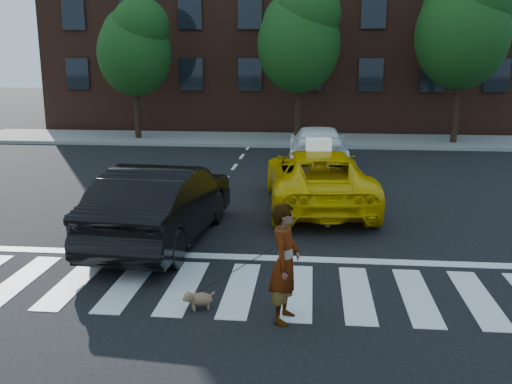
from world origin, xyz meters
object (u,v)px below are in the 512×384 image
(tree_right, at_px, (464,24))
(taxi, at_px, (318,178))
(dog, at_px, (198,299))
(tree_left, at_px, (135,44))
(black_sedan, at_px, (162,203))
(white_suv, at_px, (318,146))
(tree_mid, at_px, (300,34))
(woman, at_px, (285,263))

(tree_right, relative_size, taxi, 1.38)
(taxi, distance_m, dog, 6.91)
(tree_left, height_order, black_sedan, tree_left)
(dog, bearing_deg, tree_left, 86.48)
(black_sedan, relative_size, white_suv, 1.03)
(tree_left, relative_size, tree_mid, 0.92)
(tree_left, height_order, white_suv, tree_left)
(tree_mid, bearing_deg, white_suv, -80.96)
(taxi, bearing_deg, tree_left, -59.41)
(taxi, relative_size, black_sedan, 1.07)
(woman, distance_m, dog, 1.60)
(black_sedan, bearing_deg, taxi, -130.97)
(woman, bearing_deg, taxi, 7.26)
(woman, xyz_separation_m, dog, (-1.39, 0.25, -0.75))
(tree_mid, bearing_deg, dog, -93.53)
(tree_mid, bearing_deg, tree_left, 180.00)
(tree_right, relative_size, woman, 4.15)
(tree_right, distance_m, white_suv, 9.37)
(woman, bearing_deg, black_sedan, 49.82)
(tree_mid, distance_m, tree_right, 7.01)
(white_suv, bearing_deg, tree_mid, -82.56)
(tree_mid, relative_size, dog, 13.82)
(white_suv, xyz_separation_m, woman, (-0.58, -12.65, 0.20))
(black_sedan, bearing_deg, tree_right, -118.51)
(dog, bearing_deg, taxi, 50.53)
(tree_mid, height_order, white_suv, tree_mid)
(black_sedan, distance_m, woman, 4.58)
(dog, bearing_deg, white_suv, 57.74)
(tree_left, distance_m, dog, 19.43)
(black_sedan, height_order, woman, woman)
(tree_mid, relative_size, black_sedan, 1.37)
(tree_mid, height_order, tree_right, tree_right)
(tree_right, bearing_deg, dog, -114.42)
(white_suv, bearing_deg, dog, 79.39)
(tree_mid, bearing_deg, woman, -89.08)
(tree_left, bearing_deg, tree_right, -0.00)
(tree_mid, bearing_deg, black_sedan, -99.92)
(tree_left, height_order, taxi, tree_left)
(tree_mid, xyz_separation_m, white_suv, (0.87, -5.45, -4.12))
(taxi, bearing_deg, tree_right, -124.76)
(tree_left, distance_m, white_suv, 10.65)
(tree_right, bearing_deg, black_sedan, -123.33)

